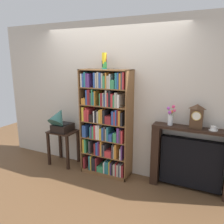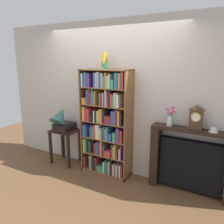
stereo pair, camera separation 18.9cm
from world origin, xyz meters
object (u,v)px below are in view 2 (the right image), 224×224
flower_vase (170,117)px  teacup_with_saucer (213,130)px  cup_stack (105,61)px  fireplace_mantel (190,162)px  gramophone (62,120)px  mantel_clock (196,117)px  bookshelf (106,125)px  side_table_left (65,139)px

flower_vase → teacup_with_saucer: size_ratio=2.45×
cup_stack → fireplace_mantel: cup_stack is taller
cup_stack → fireplace_mantel: size_ratio=0.22×
fireplace_mantel → gramophone: bearing=-175.8°
teacup_with_saucer → mantel_clock: bearing=-179.4°
bookshelf → flower_vase: (1.06, 0.06, 0.25)m
side_table_left → flower_vase: flower_vase is taller
fireplace_mantel → teacup_with_saucer: (0.26, -0.02, 0.54)m
side_table_left → teacup_with_saucer: bearing=2.0°
bookshelf → gramophone: size_ratio=3.54×
gramophone → flower_vase: 1.99m
flower_vase → mantel_clock: bearing=1.0°
mantel_clock → teacup_with_saucer: (0.23, 0.00, -0.15)m
bookshelf → mantel_clock: bearing=2.7°
mantel_clock → teacup_with_saucer: mantel_clock is taller
fireplace_mantel → flower_vase: flower_vase is taller
bookshelf → side_table_left: bearing=-178.9°
bookshelf → mantel_clock: bookshelf is taller
bookshelf → side_table_left: size_ratio=2.76×
teacup_with_saucer → gramophone: bearing=-176.7°
gramophone → flower_vase: size_ratio=1.63×
mantel_clock → cup_stack: bearing=-178.2°
bookshelf → cup_stack: 1.06m
cup_stack → teacup_with_saucer: 1.92m
bookshelf → fireplace_mantel: 1.45m
bookshelf → gramophone: (-0.91, -0.08, -0.01)m
cup_stack → flower_vase: 1.36m
fireplace_mantel → mantel_clock: 0.69m
fireplace_mantel → flower_vase: (-0.33, -0.03, 0.65)m
mantel_clock → bookshelf: bearing=-177.3°
cup_stack → mantel_clock: size_ratio=0.73×
fireplace_mantel → flower_vase: size_ratio=3.76×
fireplace_mantel → mantel_clock: (0.03, -0.02, 0.69)m
bookshelf → gramophone: bookshelf is taller
cup_stack → gramophone: bearing=-173.4°
cup_stack → mantel_clock: cup_stack is taller
cup_stack → gramophone: 1.39m
mantel_clock → flower_vase: size_ratio=1.13×
cup_stack → side_table_left: (-0.88, -0.04, -1.47)m
cup_stack → teacup_with_saucer: cup_stack is taller
side_table_left → mantel_clock: 2.44m
side_table_left → teacup_with_saucer: (2.56, 0.09, 0.56)m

